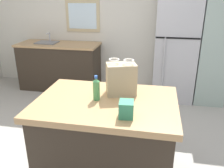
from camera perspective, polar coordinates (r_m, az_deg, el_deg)
The scene contains 9 objects.
ground at distance 2.97m, azimuth -4.71°, elevation -16.89°, with size 6.81×6.81×0.00m, color #ADA89E.
back_wall at distance 4.71m, azimuth 2.61°, elevation 15.22°, with size 5.68×0.13×2.67m.
kitchen_island at distance 2.44m, azimuth -1.37°, elevation -13.34°, with size 1.33×0.94×0.89m.
refrigerator at distance 4.31m, azimuth 15.07°, elevation 8.55°, with size 0.70×0.73×1.87m.
tall_cabinet at distance 4.38m, azimuth 23.40°, elevation 9.47°, with size 0.49×0.65×2.13m.
sink_counter at distance 4.84m, azimuth -12.53°, elevation 4.37°, with size 1.58×0.65×1.10m.
shopping_bag at distance 2.30m, azimuth 2.23°, elevation 1.24°, with size 0.33×0.27×0.36m.
small_box at distance 1.91m, azimuth 3.49°, elevation -6.09°, with size 0.12×0.13×0.13m, color #388E66.
bottle at distance 2.19m, azimuth -3.83°, elevation -1.23°, with size 0.06×0.06×0.24m.
Camera 1 is at (0.67, -2.24, 1.83)m, focal length 37.73 mm.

